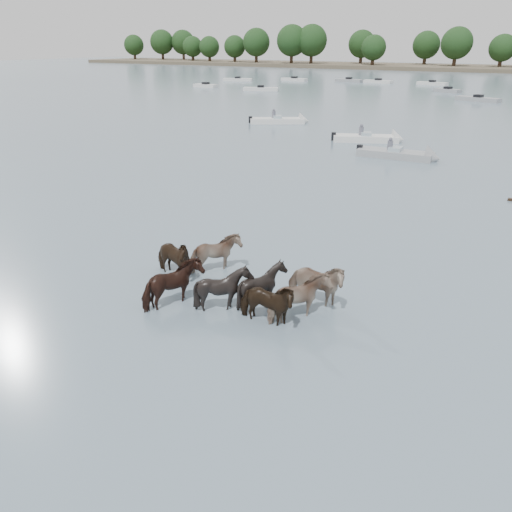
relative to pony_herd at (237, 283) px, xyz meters
The scene contains 8 objects.
ground 1.36m from the pony_herd, 108.85° to the right, with size 400.00×400.00×0.00m, color slate.
shoreline 164.65m from the pony_herd, 115.31° to the left, with size 160.00×30.00×1.00m, color #4C4233.
pony_herd is the anchor object (origin of this frame).
motorboat_a 27.98m from the pony_herd, 99.14° to the left, with size 5.64×3.55×1.92m.
motorboat_b 22.57m from the pony_herd, 91.83° to the left, with size 5.60×1.78×1.92m.
motorboat_f 36.04m from the pony_herd, 114.53° to the left, with size 5.65×4.24×1.92m.
distant_flotilla 76.40m from the pony_herd, 90.23° to the left, with size 104.01×28.84×0.93m.
treeline 163.10m from the pony_herd, 115.46° to the left, with size 147.00×21.96×12.39m.
Camera 1 is at (7.51, -10.11, 7.19)m, focal length 34.98 mm.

